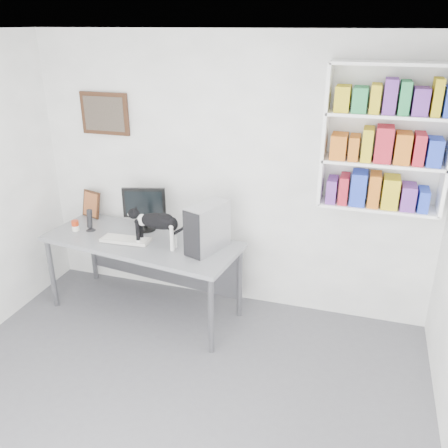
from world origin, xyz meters
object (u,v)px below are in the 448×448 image
object	(u,v)px
monitor	(145,209)
speaker	(90,220)
leaning_print	(91,204)
cat	(157,230)
desk	(144,276)
soup_can	(75,226)
bookshelf	(386,139)
pc_tower	(208,228)
keyboard	(126,240)

from	to	relation	value
monitor	speaker	xyz separation A→B (m)	(-0.52, -0.19, -0.11)
leaning_print	cat	size ratio (longest dim) A/B	0.52
desk	soup_can	bearing A→B (deg)	-173.01
bookshelf	pc_tower	world-z (taller)	bookshelf
monitor	cat	xyz separation A→B (m)	(0.29, -0.33, -0.05)
bookshelf	monitor	bearing A→B (deg)	-176.52
keyboard	speaker	xyz separation A→B (m)	(-0.47, 0.13, 0.10)
cat	desk	bearing A→B (deg)	160.27
bookshelf	keyboard	bearing A→B (deg)	-168.65
bookshelf	desk	bearing A→B (deg)	-169.91
bookshelf	cat	size ratio (longest dim) A/B	2.18
desk	soup_can	xyz separation A→B (m)	(-0.73, 0.01, 0.45)
bookshelf	pc_tower	distance (m)	1.71
desk	speaker	world-z (taller)	speaker
soup_can	leaning_print	bearing A→B (deg)	96.04
leaning_print	bookshelf	bearing A→B (deg)	17.20
soup_can	monitor	bearing A→B (deg)	19.49
desk	cat	size ratio (longest dim) A/B	3.38
desk	leaning_print	world-z (taller)	leaning_print
keyboard	pc_tower	distance (m)	0.84
bookshelf	cat	xyz separation A→B (m)	(-1.91, -0.47, -0.87)
monitor	speaker	world-z (taller)	monitor
desk	cat	world-z (taller)	cat
bookshelf	desk	distance (m)	2.61
desk	cat	distance (m)	0.62
speaker	bookshelf	bearing A→B (deg)	8.02
desk	speaker	size ratio (longest dim) A/B	8.32
leaning_print	keyboard	bearing A→B (deg)	-18.28
bookshelf	monitor	xyz separation A→B (m)	(-2.20, -0.13, -0.82)
monitor	leaning_print	size ratio (longest dim) A/B	1.53
bookshelf	speaker	distance (m)	2.90
bookshelf	soup_can	world-z (taller)	bookshelf
speaker	leaning_print	distance (m)	0.38
keyboard	speaker	world-z (taller)	speaker
cat	leaning_print	bearing A→B (deg)	156.18
desk	speaker	xyz separation A→B (m)	(-0.59, 0.06, 0.52)
desk	pc_tower	xyz separation A→B (m)	(0.69, -0.01, 0.62)
desk	soup_can	distance (m)	0.86
monitor	pc_tower	size ratio (longest dim) A/B	1.02
keyboard	cat	size ratio (longest dim) A/B	0.83
leaning_print	cat	distance (m)	1.10
desk	pc_tower	world-z (taller)	pc_tower
speaker	leaning_print	xyz separation A→B (m)	(-0.18, 0.33, 0.03)
monitor	desk	bearing A→B (deg)	-90.41
pc_tower	desk	bearing A→B (deg)	-161.04
pc_tower	speaker	world-z (taller)	pc_tower
leaning_print	soup_can	world-z (taller)	leaning_print
bookshelf	keyboard	distance (m)	2.52
pc_tower	leaning_print	size ratio (longest dim) A/B	1.50
bookshelf	monitor	distance (m)	2.35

